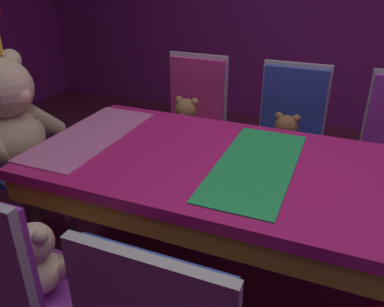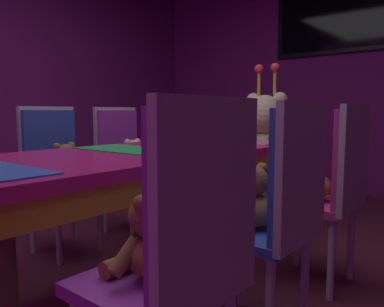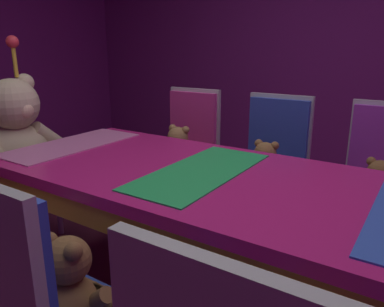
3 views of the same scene
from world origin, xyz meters
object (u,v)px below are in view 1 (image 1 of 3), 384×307
object	(u,v)px
teddy_right_1	(285,139)
chair_right_2	(194,114)
chair_left_2	(6,285)
teddy_left_2	(39,261)
teddy_right_2	(186,123)
banquet_table	(254,184)
king_teddy_bear	(11,121)
chair_right_1	(289,127)

from	to	relation	value
teddy_right_1	chair_right_2	world-z (taller)	chair_right_2
chair_left_2	chair_right_2	bearing A→B (deg)	1.22
chair_left_2	teddy_left_2	distance (m)	0.14
teddy_right_2	chair_left_2	bearing A→B (deg)	1.33
teddy_right_1	teddy_right_2	world-z (taller)	teddy_right_2
banquet_table	king_teddy_bear	size ratio (longest dim) A/B	2.30
chair_left_2	king_teddy_bear	xyz separation A→B (m)	(0.83, 0.78, 0.14)
chair_right_1	teddy_left_2	bearing A→B (deg)	-21.54
teddy_right_1	king_teddy_bear	bearing A→B (deg)	-63.05
teddy_left_2	chair_right_1	bearing A→B (deg)	-21.54
teddy_left_2	banquet_table	bearing A→B (deg)	-40.81
banquet_table	teddy_left_2	size ratio (longest dim) A/B	6.77
teddy_right_2	teddy_left_2	bearing A→B (deg)	1.47
chair_right_1	teddy_right_2	world-z (taller)	chair_right_1
teddy_left_2	chair_right_2	world-z (taller)	chair_right_2
teddy_left_2	chair_right_2	xyz separation A→B (m)	(1.54, 0.04, 0.02)
teddy_right_1	chair_right_2	bearing A→B (deg)	-102.82
teddy_right_1	chair_right_1	bearing A→B (deg)	180.00
chair_left_2	chair_right_1	xyz separation A→B (m)	(1.68, -0.61, 0.00)
teddy_left_2	teddy_right_1	bearing A→B (deg)	-23.52
banquet_table	king_teddy_bear	world-z (taller)	king_teddy_bear
chair_left_2	teddy_right_2	world-z (taller)	chair_left_2
chair_left_2	chair_right_2	size ratio (longest dim) A/B	1.00
chair_left_2	king_teddy_bear	size ratio (longest dim) A/B	1.12
banquet_table	teddy_left_2	xyz separation A→B (m)	(-0.69, 0.60, -0.07)
chair_right_1	banquet_table	bearing A→B (deg)	-0.73
banquet_table	teddy_left_2	bearing A→B (deg)	139.19
banquet_table	chair_right_2	world-z (taller)	chair_right_2
teddy_left_2	king_teddy_bear	world-z (taller)	king_teddy_bear
teddy_right_1	teddy_right_2	distance (m)	0.64
chair_right_2	teddy_right_2	xyz separation A→B (m)	(-0.14, 0.00, -0.01)
banquet_table	chair_right_2	xyz separation A→B (m)	(0.85, 0.63, -0.05)
teddy_right_2	king_teddy_bear	bearing A→B (deg)	-46.43
chair_left_2	teddy_right_2	xyz separation A→B (m)	(1.54, 0.04, -0.01)
banquet_table	chair_left_2	world-z (taller)	chair_left_2
chair_right_1	teddy_right_1	world-z (taller)	chair_right_1
chair_right_2	king_teddy_bear	size ratio (longest dim) A/B	1.12
chair_right_1	teddy_right_1	xyz separation A→B (m)	(-0.14, 0.00, -0.02)
chair_right_1	teddy_right_1	size ratio (longest dim) A/B	3.42
teddy_left_2	chair_right_2	bearing A→B (deg)	1.33
teddy_right_2	chair_right_1	bearing A→B (deg)	102.35
chair_right_1	chair_right_2	world-z (taller)	same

